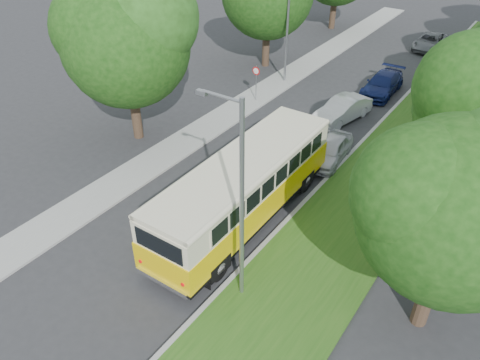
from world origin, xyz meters
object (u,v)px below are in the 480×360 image
Objects in this scene: vintage_bus at (244,190)px; car_white at (342,110)px; lamppost_far at (286,25)px; car_blue at (382,84)px; lamppost_near at (239,200)px; car_grey at (430,42)px; car_silver at (330,150)px.

vintage_bus is 2.50× the size of car_white.
car_blue is at bearing 17.04° from lamppost_far.
vintage_bus is (-2.32, 3.70, -2.75)m from lamppost_near.
car_blue is at bearing 96.19° from lamppost_near.
car_white is (-0.49, 11.53, -0.90)m from vintage_bus.
lamppost_far is at bearing 113.66° from vintage_bus.
vintage_bus is 16.87m from car_blue.
car_blue is at bearing 96.28° from car_white.
car_white reaches higher than car_grey.
car_silver is 10.13m from car_blue.
lamppost_far is 1.92× the size of car_silver.
vintage_bus is at bearing -75.14° from car_white.
lamppost_far is 1.72× the size of car_white.
vintage_bus is 11.57m from car_white.
car_silver is (0.99, 6.75, -0.95)m from vintage_bus.
lamppost_far is at bearing -164.97° from car_blue.
lamppost_far reaches higher than vintage_bus.
car_silver is at bearing -46.73° from lamppost_far.
vintage_bus reaches higher than car_blue.
car_white is 0.96× the size of car_grey.
car_white is at bearing -28.23° from lamppost_far.
lamppost_near is at bearing -67.13° from car_white.
lamppost_near reaches higher than car_grey.
lamppost_near is 11.17m from car_silver.
car_grey is (6.71, 13.29, -3.48)m from lamppost_far.
lamppost_far is 7.78m from car_blue.
car_silver is 0.82× the size of car_blue.
car_silver is (7.58, -8.05, -3.45)m from lamppost_far.
vintage_bus is at bearing 122.06° from lamppost_near.
car_silver is at bearing -86.70° from car_grey.
lamppost_near is at bearing -87.56° from car_silver.
car_blue reaches higher than car_silver.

